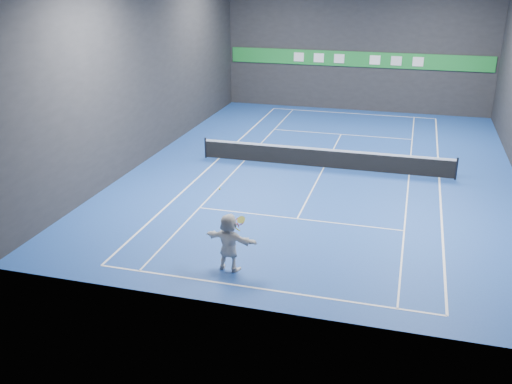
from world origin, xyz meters
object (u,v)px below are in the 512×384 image
(player, at_px, (229,242))
(tennis_ball, at_px, (220,189))
(tennis_net, at_px, (324,158))
(tennis_racket, at_px, (240,222))

(player, bearing_deg, tennis_ball, -4.89)
(player, relative_size, tennis_net, 0.16)
(tennis_racket, bearing_deg, tennis_ball, 177.55)
(player, distance_m, tennis_net, 11.06)
(tennis_ball, relative_size, tennis_racket, 0.12)
(player, distance_m, tennis_racket, 0.82)
(player, relative_size, tennis_racket, 3.43)
(tennis_net, height_order, tennis_racket, tennis_racket)
(tennis_ball, bearing_deg, tennis_racket, -2.45)
(player, xyz_separation_m, tennis_net, (1.31, 10.97, -0.44))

